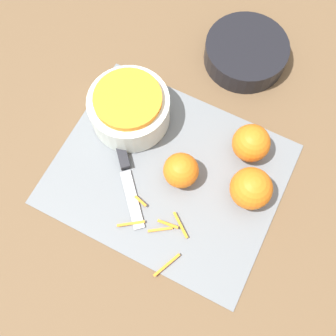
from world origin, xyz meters
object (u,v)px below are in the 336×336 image
object	(u,v)px
knife	(123,162)
orange_right	(251,143)
bowl_speckled	(129,108)
bowl_dark	(246,52)
orange_left	(181,170)
orange_back	(251,188)

from	to	relation	value
knife	orange_right	xyz separation A→B (m)	(0.22, 0.14, 0.03)
bowl_speckled	bowl_dark	xyz separation A→B (m)	(0.16, 0.26, -0.02)
bowl_dark	orange_right	bearing A→B (deg)	-65.25
bowl_speckled	orange_right	distance (m)	0.26
orange_left	orange_back	world-z (taller)	orange_back
bowl_dark	orange_left	xyz separation A→B (m)	(-0.00, -0.33, 0.02)
orange_right	orange_left	bearing A→B (deg)	-131.13
bowl_speckled	bowl_dark	distance (m)	0.30
orange_left	orange_back	size ratio (longest dim) A/B	0.86
orange_back	orange_left	bearing A→B (deg)	-169.36
orange_left	orange_back	xyz separation A→B (m)	(0.14, 0.03, 0.01)
knife	orange_left	size ratio (longest dim) A/B	2.39
bowl_dark	orange_left	distance (m)	0.33
orange_right	orange_back	bearing A→B (deg)	-67.68
orange_left	knife	bearing A→B (deg)	-166.94
knife	orange_right	world-z (taller)	orange_right
bowl_speckled	knife	distance (m)	0.11
bowl_speckled	orange_back	size ratio (longest dim) A/B	2.03
orange_right	orange_back	size ratio (longest dim) A/B	0.93
orange_right	orange_back	world-z (taller)	orange_back
knife	orange_right	bearing A→B (deg)	80.74
bowl_speckled	orange_right	bearing A→B (deg)	9.39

